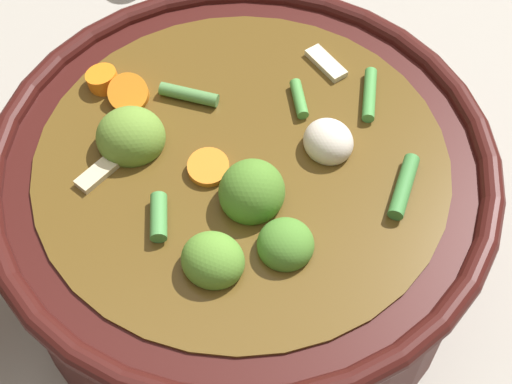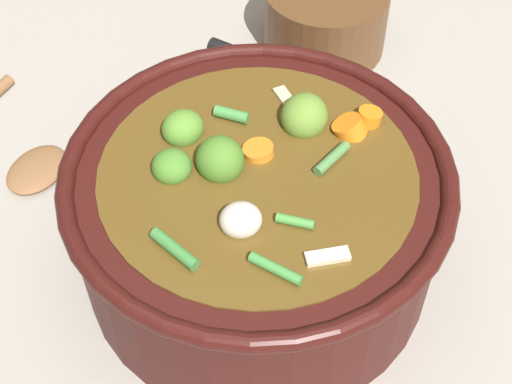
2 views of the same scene
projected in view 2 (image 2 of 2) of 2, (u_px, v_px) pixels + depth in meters
ground_plane at (257, 261)px, 0.74m from camera, size 1.10×1.10×0.00m
cooking_pot at (257, 215)px, 0.69m from camera, size 0.34×0.34×0.16m
wooden_spoon at (3, 155)px, 0.82m from camera, size 0.19×0.20×0.02m
small_saucepan at (324, 19)px, 0.92m from camera, size 0.24×0.20×0.08m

